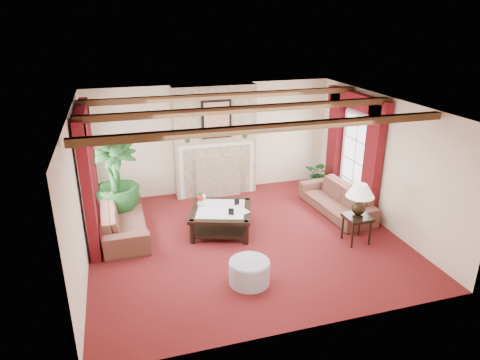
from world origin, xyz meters
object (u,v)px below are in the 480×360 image
object	(u,v)px
side_table	(356,229)
ottoman	(249,272)
sofa_right	(337,195)
coffee_table	(221,220)
potted_palm	(117,196)
sofa_left	(123,214)

from	to	relation	value
side_table	ottoman	distance (m)	2.55
side_table	sofa_right	bearing A→B (deg)	77.72
sofa_right	coffee_table	xyz separation A→B (m)	(-2.74, -0.16, -0.16)
coffee_table	ottoman	distance (m)	1.93
coffee_table	ottoman	bearing A→B (deg)	-71.43
coffee_table	side_table	size ratio (longest dim) A/B	2.16
coffee_table	side_table	distance (m)	2.72
coffee_table	side_table	bearing A→B (deg)	-7.48
sofa_right	potted_palm	distance (m)	4.89
sofa_right	ottoman	world-z (taller)	sofa_right
sofa_right	ottoman	xyz separation A→B (m)	(-2.74, -2.09, -0.21)
sofa_left	side_table	world-z (taller)	sofa_left
potted_palm	coffee_table	size ratio (longest dim) A/B	1.51
potted_palm	coffee_table	world-z (taller)	potted_palm
sofa_right	sofa_left	bearing A→B (deg)	-98.36
side_table	coffee_table	bearing A→B (deg)	153.91
sofa_left	sofa_right	distance (m)	4.68
sofa_right	coffee_table	distance (m)	2.74
sofa_right	potted_palm	world-z (taller)	potted_palm
sofa_left	ottoman	bearing A→B (deg)	-142.25
coffee_table	side_table	world-z (taller)	side_table
sofa_left	side_table	bearing A→B (deg)	-111.96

